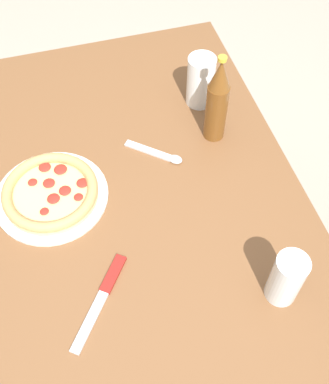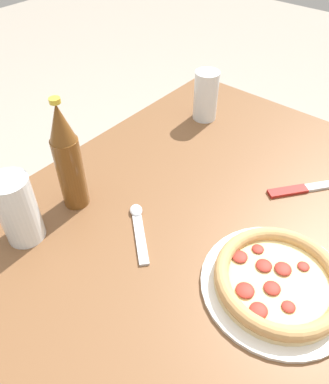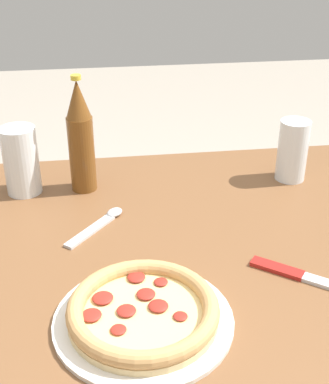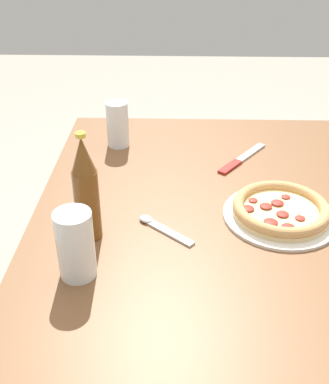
% 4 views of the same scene
% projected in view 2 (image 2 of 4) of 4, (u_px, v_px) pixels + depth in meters
% --- Properties ---
extents(ground_plane, '(8.00, 8.00, 0.00)m').
position_uv_depth(ground_plane, '(192.00, 377.00, 1.29)').
color(ground_plane, '#A89E8E').
extents(table, '(1.18, 0.91, 0.75)m').
position_uv_depth(table, '(199.00, 325.00, 1.04)').
color(table, brown).
rests_on(table, ground_plane).
extents(pizza_pepperoni, '(0.28, 0.28, 0.04)m').
position_uv_depth(pizza_pepperoni, '(278.00, 281.00, 0.68)').
color(pizza_pepperoni, silver).
rests_on(pizza_pepperoni, table).
extents(glass_lemonade, '(0.08, 0.08, 0.15)m').
position_uv_depth(glass_lemonade, '(19.00, 213.00, 0.74)').
color(glass_lemonade, white).
rests_on(glass_lemonade, table).
extents(glass_cola, '(0.07, 0.07, 0.14)m').
position_uv_depth(glass_cola, '(206.00, 98.00, 1.08)').
color(glass_cola, white).
rests_on(glass_cola, table).
extents(beer_bottle, '(0.06, 0.06, 0.26)m').
position_uv_depth(beer_bottle, '(68.00, 159.00, 0.77)').
color(beer_bottle, brown).
rests_on(beer_bottle, table).
extents(knife, '(0.20, 0.16, 0.01)m').
position_uv_depth(knife, '(311.00, 188.00, 0.89)').
color(knife, maroon).
rests_on(knife, table).
extents(spoon, '(0.13, 0.14, 0.01)m').
position_uv_depth(spoon, '(138.00, 225.00, 0.80)').
color(spoon, silver).
rests_on(spoon, table).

